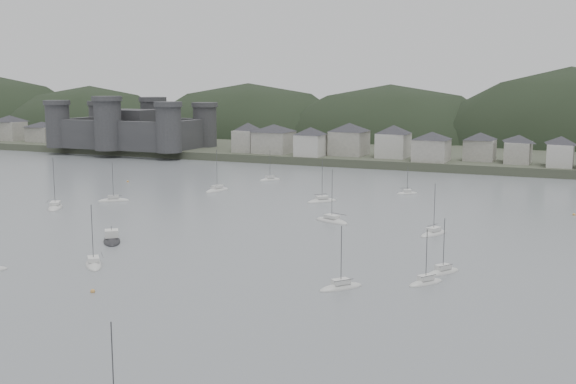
% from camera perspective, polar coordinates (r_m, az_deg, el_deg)
% --- Properties ---
extents(ground, '(900.00, 900.00, 0.00)m').
position_cam_1_polar(ground, '(98.75, -18.20, -9.65)').
color(ground, slate).
rests_on(ground, ground).
extents(far_shore_land, '(900.00, 250.00, 3.00)m').
position_cam_1_polar(far_shore_land, '(370.54, 13.97, 4.14)').
color(far_shore_land, '#383D2D').
rests_on(far_shore_land, ground).
extents(forested_ridge, '(851.55, 103.94, 102.57)m').
position_cam_1_polar(forested_ridge, '(345.89, 13.93, 1.69)').
color(forested_ridge, black).
rests_on(forested_ridge, ground).
extents(castle, '(66.00, 43.00, 20.00)m').
position_cam_1_polar(castle, '(309.83, -12.57, 5.06)').
color(castle, '#373739').
rests_on(castle, far_shore_land).
extents(waterfront_town, '(451.48, 28.46, 12.92)m').
position_cam_1_polar(waterfront_town, '(253.48, 20.88, 3.35)').
color(waterfront_town, gray).
rests_on(waterfront_town, far_shore_land).
extents(sailboat_lead, '(5.61, 7.27, 9.75)m').
position_cam_1_polar(sailboat_lead, '(117.42, 12.45, -6.36)').
color(sailboat_lead, beige).
rests_on(sailboat_lead, ground).
extents(moored_fleet, '(254.81, 158.99, 13.41)m').
position_cam_1_polar(moored_fleet, '(158.54, -6.29, -2.23)').
color(moored_fleet, beige).
rests_on(moored_fleet, ground).
extents(motor_launch_far, '(8.14, 9.02, 4.12)m').
position_cam_1_polar(motor_launch_far, '(140.76, -14.10, -3.83)').
color(motor_launch_far, black).
rests_on(motor_launch_far, ground).
extents(mooring_buoys, '(141.53, 126.18, 0.70)m').
position_cam_1_polar(mooring_buoys, '(141.79, -10.84, -3.68)').
color(mooring_buoys, '#CC9144').
rests_on(mooring_buoys, ground).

